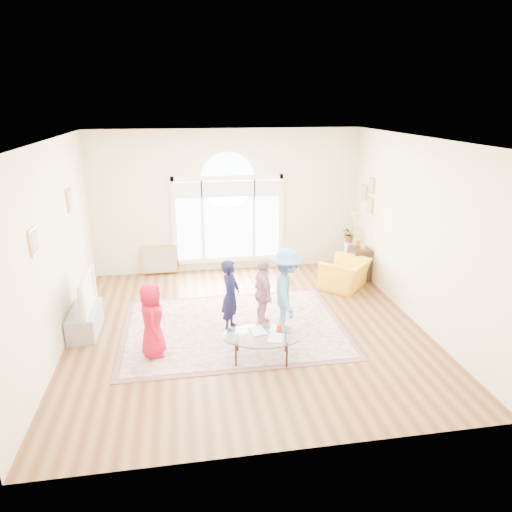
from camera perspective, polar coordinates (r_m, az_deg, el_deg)
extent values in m
plane|color=#58321A|center=(8.07, -1.07, -8.94)|extent=(6.00, 6.00, 0.00)
plane|color=beige|center=(10.34, -3.54, 6.77)|extent=(6.00, 0.00, 6.00)
plane|color=beige|center=(4.71, 4.13, -8.56)|extent=(6.00, 0.00, 6.00)
plane|color=beige|center=(7.65, -23.98, 0.76)|extent=(0.00, 6.00, 6.00)
plane|color=beige|center=(8.40, 19.57, 2.84)|extent=(0.00, 6.00, 6.00)
plane|color=white|center=(7.16, -1.24, 14.34)|extent=(6.00, 6.00, 0.00)
cube|color=white|center=(10.67, -3.38, -0.38)|extent=(2.50, 0.08, 0.10)
cube|color=white|center=(10.20, -3.58, 9.75)|extent=(2.50, 0.08, 0.10)
cube|color=white|center=(10.35, -10.23, 4.24)|extent=(0.10, 0.08, 2.00)
cube|color=white|center=(10.58, 3.13, 4.84)|extent=(0.10, 0.08, 2.00)
cube|color=#C6E2FF|center=(10.35, -8.42, 4.33)|extent=(0.55, 0.02, 1.80)
cube|color=#C6E2FF|center=(10.52, 1.39, 4.77)|extent=(0.55, 0.02, 1.80)
cube|color=#C6E2FF|center=(10.40, -3.48, 4.57)|extent=(1.10, 0.02, 1.80)
cylinder|color=#C6E2FF|center=(10.21, -3.58, 9.47)|extent=(1.20, 0.02, 1.20)
cube|color=white|center=(10.35, -6.70, 4.40)|extent=(0.07, 0.04, 1.80)
cube|color=white|center=(10.46, -0.27, 4.69)|extent=(0.07, 0.04, 1.80)
cube|color=white|center=(10.11, -8.61, 8.17)|extent=(0.65, 0.12, 0.35)
cube|color=white|center=(10.16, -3.51, 8.40)|extent=(1.20, 0.12, 0.35)
cube|color=white|center=(10.29, 1.51, 8.55)|extent=(0.65, 0.12, 0.35)
cube|color=tan|center=(8.75, -22.30, 6.51)|extent=(0.03, 0.34, 0.40)
cube|color=#ADA38E|center=(8.75, -22.19, 6.51)|extent=(0.01, 0.28, 0.34)
cube|color=tan|center=(6.71, -26.05, 1.65)|extent=(0.03, 0.30, 0.36)
cube|color=#ADA38E|center=(6.70, -25.90, 1.66)|extent=(0.01, 0.24, 0.30)
cube|color=tan|center=(10.09, 14.27, 8.53)|extent=(0.03, 0.28, 0.34)
cube|color=#ADA38E|center=(10.09, 14.17, 8.53)|extent=(0.01, 0.22, 0.28)
cube|color=tan|center=(10.18, 14.07, 6.15)|extent=(0.03, 0.28, 0.34)
cube|color=#ADA38E|center=(10.17, 13.98, 6.15)|extent=(0.01, 0.22, 0.28)
cube|color=tan|center=(10.45, 13.42, 7.76)|extent=(0.03, 0.26, 0.32)
cube|color=#ADA38E|center=(10.44, 13.33, 7.76)|extent=(0.01, 0.20, 0.26)
cube|color=#C6B598|center=(8.07, -2.79, -8.89)|extent=(3.60, 2.60, 0.02)
cube|color=#804B4F|center=(8.07, -2.79, -8.92)|extent=(3.80, 2.80, 0.01)
cube|color=#94979C|center=(8.36, -20.57, -7.59)|extent=(0.45, 1.00, 0.42)
imported|color=black|center=(8.15, -20.99, -4.30)|extent=(0.14, 1.08, 0.62)
cube|color=#5983ED|center=(8.13, -20.36, -4.27)|extent=(0.02, 0.88, 0.50)
ellipsoid|color=silver|center=(6.96, 0.69, -9.94)|extent=(1.30, 0.96, 0.02)
cylinder|color=black|center=(7.26, 3.73, -10.58)|extent=(0.03, 0.03, 0.40)
cylinder|color=black|center=(7.27, -2.32, -10.54)|extent=(0.03, 0.03, 0.40)
cylinder|color=black|center=(6.89, 3.88, -12.35)|extent=(0.03, 0.03, 0.40)
cylinder|color=black|center=(6.89, -2.53, -12.29)|extent=(0.03, 0.03, 0.40)
imported|color=#B2A58C|center=(7.00, -0.64, -9.55)|extent=(0.26, 0.32, 0.03)
imported|color=#B2A58C|center=(6.88, 1.60, -10.14)|extent=(0.30, 0.35, 0.02)
cylinder|color=red|center=(7.03, 2.92, -9.03)|extent=(0.07, 0.07, 0.12)
imported|color=yellow|center=(9.76, 11.08, -2.22)|extent=(1.26, 1.26, 0.62)
cube|color=black|center=(10.33, 12.78, -0.91)|extent=(0.40, 0.50, 0.70)
cylinder|color=black|center=(10.44, 11.87, -2.62)|extent=(0.20, 0.20, 0.02)
cylinder|color=#BF8D44|center=(10.22, 12.11, 0.86)|extent=(0.02, 0.02, 1.35)
cone|color=#CCB284|center=(10.02, 12.40, 4.80)|extent=(0.25, 0.25, 0.22)
cylinder|color=white|center=(10.74, 11.41, -0.04)|extent=(0.20, 0.20, 0.70)
imported|color=#33722D|center=(10.58, 11.60, 2.76)|extent=(0.43, 0.41, 0.39)
cube|color=tan|center=(10.67, -11.91, -2.20)|extent=(0.80, 0.14, 0.62)
imported|color=red|center=(7.16, -12.87, -7.83)|extent=(0.40, 0.59, 1.18)
imported|color=#121236|center=(7.74, -3.19, -4.94)|extent=(0.46, 0.54, 1.25)
imported|color=#CD8F9A|center=(7.81, 0.91, -4.68)|extent=(0.41, 0.77, 1.25)
imported|color=#5887C2|center=(7.62, 3.91, -4.40)|extent=(0.68, 1.03, 1.48)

